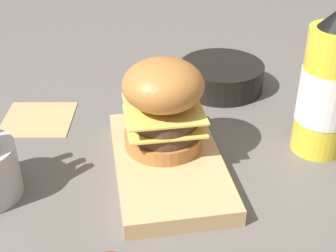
% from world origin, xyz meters
% --- Properties ---
extents(ground_plane, '(6.00, 6.00, 0.00)m').
position_xyz_m(ground_plane, '(0.00, 0.00, 0.00)').
color(ground_plane, '#5B5651').
extents(serving_board, '(0.26, 0.15, 0.02)m').
position_xyz_m(serving_board, '(-0.01, 0.05, 0.01)').
color(serving_board, tan).
rests_on(serving_board, ground_plane).
extents(burger, '(0.11, 0.11, 0.13)m').
position_xyz_m(burger, '(-0.04, 0.04, 0.09)').
color(burger, '#AD6B33').
rests_on(burger, serving_board).
extents(ketchup_bottle, '(0.08, 0.08, 0.22)m').
position_xyz_m(ketchup_bottle, '(-0.03, 0.28, 0.10)').
color(ketchup_bottle, yellow).
rests_on(ketchup_bottle, ground_plane).
extents(side_bowl, '(0.16, 0.16, 0.05)m').
position_xyz_m(side_bowl, '(-0.25, 0.19, 0.03)').
color(side_bowl, black).
rests_on(side_bowl, ground_plane).
extents(parchment_square, '(0.13, 0.13, 0.00)m').
position_xyz_m(parchment_square, '(-0.19, -0.15, 0.00)').
color(parchment_square, tan).
rests_on(parchment_square, ground_plane).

